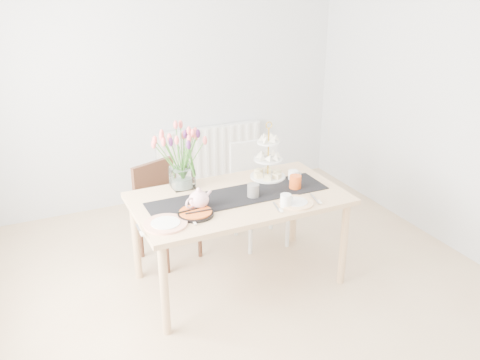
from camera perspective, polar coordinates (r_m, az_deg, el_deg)
name	(u,v)px	position (r m, az deg, el deg)	size (l,w,h in m)	color
room_shell	(262,145)	(3.29, 2.49, 3.99)	(4.50, 4.50, 4.50)	tan
radiator	(210,153)	(5.65, -3.40, 3.04)	(1.20, 0.08, 0.60)	white
dining_table	(239,205)	(3.89, -0.13, -2.85)	(1.60, 0.90, 0.75)	tan
chair_brown	(163,204)	(4.40, -8.67, -2.66)	(0.54, 0.54, 0.84)	#3C2216
chair_white	(258,184)	(4.61, 2.07, -0.49)	(0.49, 0.49, 0.92)	silver
table_runner	(239,196)	(3.86, -0.13, -1.77)	(1.40, 0.35, 0.01)	black
tulip_vase	(181,148)	(3.92, -6.67, 3.61)	(0.61, 0.61, 0.51)	silver
cake_stand	(268,164)	(4.15, 3.16, 1.79)	(0.29, 0.29, 0.43)	gold
teapot	(199,199)	(3.65, -4.64, -2.19)	(0.23, 0.19, 0.15)	white
cream_jug	(293,175)	(4.16, 5.98, 0.54)	(0.08, 0.08, 0.08)	white
tart_tin	(196,213)	(3.58, -5.01, -3.74)	(0.26, 0.26, 0.03)	black
mug_grey	(253,191)	(3.82, 1.49, -1.22)	(0.09, 0.09, 0.11)	slate
mug_white	(286,200)	(3.69, 5.15, -2.31)	(0.08, 0.08, 0.09)	white
mug_orange	(295,182)	(3.99, 6.22, -0.25)	(0.09, 0.09, 0.11)	#DD5118
plate_left	(166,224)	(3.47, -8.36, -4.90)	(0.30, 0.30, 0.02)	silver
plate_right	(296,203)	(3.76, 6.30, -2.54)	(0.26, 0.26, 0.01)	white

